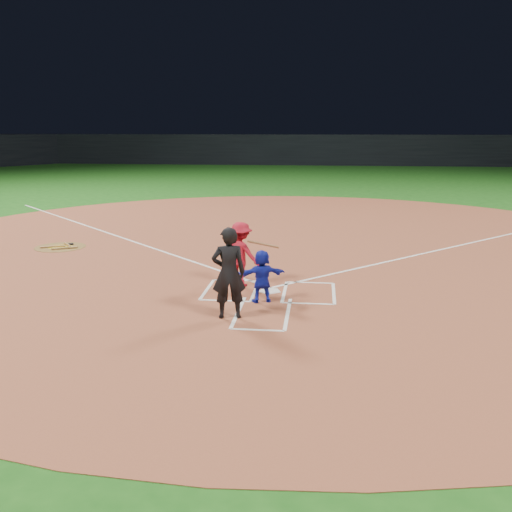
# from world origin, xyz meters

# --- Properties ---
(ground) EXTENTS (120.00, 120.00, 0.00)m
(ground) POSITION_xyz_m (0.00, 0.00, 0.00)
(ground) COLOR #164F13
(ground) RESTS_ON ground
(home_plate_dirt) EXTENTS (28.00, 28.00, 0.01)m
(home_plate_dirt) POSITION_xyz_m (0.00, 6.00, 0.01)
(home_plate_dirt) COLOR brown
(home_plate_dirt) RESTS_ON ground
(stadium_wall_far) EXTENTS (80.00, 1.20, 3.20)m
(stadium_wall_far) POSITION_xyz_m (0.00, 48.00, 1.60)
(stadium_wall_far) COLOR black
(stadium_wall_far) RESTS_ON ground
(home_plate) EXTENTS (0.60, 0.60, 0.02)m
(home_plate) POSITION_xyz_m (0.00, 0.00, 0.02)
(home_plate) COLOR silver
(home_plate) RESTS_ON home_plate_dirt
(on_deck_circle) EXTENTS (1.70, 1.70, 0.01)m
(on_deck_circle) POSITION_xyz_m (-7.59, 4.49, 0.02)
(on_deck_circle) COLOR brown
(on_deck_circle) RESTS_ON home_plate_dirt
(on_deck_logo) EXTENTS (0.80, 0.80, 0.00)m
(on_deck_logo) POSITION_xyz_m (-7.59, 4.49, 0.02)
(on_deck_logo) COLOR gold
(on_deck_logo) RESTS_ON on_deck_circle
(on_deck_bat_a) EXTENTS (0.58, 0.69, 0.06)m
(on_deck_bat_a) POSITION_xyz_m (-7.44, 4.74, 0.05)
(on_deck_bat_a) COLOR olive
(on_deck_bat_a) RESTS_ON on_deck_circle
(on_deck_bat_b) EXTENTS (0.79, 0.42, 0.06)m
(on_deck_bat_b) POSITION_xyz_m (-7.79, 4.39, 0.05)
(on_deck_bat_b) COLOR brown
(on_deck_bat_b) RESTS_ON on_deck_circle
(on_deck_bat_c) EXTENTS (0.77, 0.46, 0.06)m
(on_deck_bat_c) POSITION_xyz_m (-7.29, 4.19, 0.05)
(on_deck_bat_c) COLOR olive
(on_deck_bat_c) RESTS_ON on_deck_circle
(bat_weight_donut) EXTENTS (0.19, 0.19, 0.05)m
(bat_weight_donut) POSITION_xyz_m (-7.39, 4.89, 0.05)
(bat_weight_donut) COLOR black
(bat_weight_donut) RESTS_ON on_deck_circle
(catcher) EXTENTS (1.22, 0.72, 1.25)m
(catcher) POSITION_xyz_m (-0.11, -0.88, 0.64)
(catcher) COLOR #1521AE
(catcher) RESTS_ON home_plate_dirt
(umpire) EXTENTS (0.81, 0.63, 1.98)m
(umpire) POSITION_xyz_m (-0.69, -2.09, 1.00)
(umpire) COLOR black
(umpire) RESTS_ON home_plate_dirt
(chalk_markings) EXTENTS (28.35, 17.32, 0.01)m
(chalk_markings) POSITION_xyz_m (0.00, 5.29, 0.01)
(chalk_markings) COLOR white
(chalk_markings) RESTS_ON home_plate_dirt
(batter_at_plate) EXTENTS (1.61, 1.01, 1.66)m
(batter_at_plate) POSITION_xyz_m (-0.80, 0.45, 0.84)
(batter_at_plate) COLOR #A91223
(batter_at_plate) RESTS_ON home_plate_dirt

